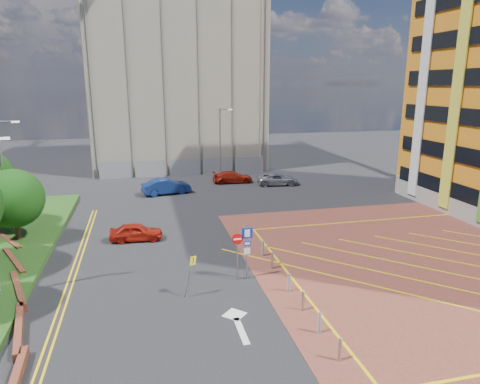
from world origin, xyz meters
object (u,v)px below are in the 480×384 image
object	(u,v)px
car_red_left	(136,232)
car_blue_back	(166,186)
lamp_back	(221,140)
tree_c	(13,199)
sign_cluster	(243,247)
car_red_back	(232,177)
car_silver_back	(278,179)
warning_sign	(191,271)
lamp_left_far	(4,172)

from	to	relation	value
car_red_left	car_blue_back	bearing A→B (deg)	-9.36
car_red_left	lamp_back	bearing A→B (deg)	-23.21
tree_c	sign_cluster	xyz separation A→B (m)	(13.80, -9.02, -1.24)
car_red_back	tree_c	bearing A→B (deg)	132.02
car_red_back	car_silver_back	size ratio (longest dim) A/B	0.98
sign_cluster	car_silver_back	bearing A→B (deg)	67.40
sign_cluster	lamp_back	bearing A→B (deg)	82.03
tree_c	warning_sign	size ratio (longest dim) A/B	2.18
lamp_left_far	car_red_back	distance (m)	23.47
tree_c	sign_cluster	world-z (taller)	tree_c
lamp_left_far	sign_cluster	bearing A→B (deg)	-36.82
car_silver_back	tree_c	bearing A→B (deg)	125.68
car_red_left	car_red_back	size ratio (longest dim) A/B	0.83
lamp_back	car_red_left	xyz separation A→B (m)	(-9.67, -19.28, -3.74)
car_blue_back	car_silver_back	size ratio (longest dim) A/B	1.06
tree_c	lamp_left_far	bearing A→B (deg)	114.71
car_silver_back	sign_cluster	bearing A→B (deg)	163.89
tree_c	lamp_left_far	distance (m)	2.65
tree_c	car_red_back	bearing A→B (deg)	39.21
tree_c	car_blue_back	size ratio (longest dim) A/B	1.03
warning_sign	car_red_back	xyz separation A→B (m)	(7.56, 25.27, -0.79)
sign_cluster	warning_sign	world-z (taller)	sign_cluster
car_red_left	car_silver_back	world-z (taller)	car_silver_back
car_red_left	car_blue_back	size ratio (longest dim) A/B	0.76
tree_c	car_silver_back	xyz separation A→B (m)	(22.86, 12.77, -2.57)
lamp_left_far	sign_cluster	distance (m)	18.58
sign_cluster	car_red_left	size ratio (longest dim) A/B	0.88
lamp_back	sign_cluster	size ratio (longest dim) A/B	2.50
lamp_back	car_blue_back	world-z (taller)	lamp_back
tree_c	sign_cluster	bearing A→B (deg)	-33.16
tree_c	car_silver_back	distance (m)	26.32
car_red_left	sign_cluster	bearing A→B (deg)	-139.28
tree_c	car_red_back	distance (m)	23.71
sign_cluster	car_red_back	size ratio (longest dim) A/B	0.73
sign_cluster	car_red_left	bearing A→B (deg)	127.28
lamp_left_far	warning_sign	distance (m)	17.27
sign_cluster	car_silver_back	xyz separation A→B (m)	(9.07, 21.79, -1.33)
lamp_back	car_red_left	size ratio (longest dim) A/B	2.21
lamp_left_far	car_silver_back	distance (m)	26.42
lamp_back	sign_cluster	world-z (taller)	lamp_back
car_red_back	car_silver_back	bearing A→B (deg)	-112.02
car_blue_back	lamp_left_far	bearing A→B (deg)	117.32
car_red_back	sign_cluster	bearing A→B (deg)	172.23
car_blue_back	car_red_back	xyz separation A→B (m)	(7.47, 3.45, -0.15)
sign_cluster	lamp_left_far	bearing A→B (deg)	143.18
tree_c	lamp_left_far	world-z (taller)	lamp_left_far
car_red_left	car_blue_back	xyz separation A→B (m)	(2.89, 12.73, 0.17)
warning_sign	car_blue_back	distance (m)	21.82
tree_c	car_blue_back	bearing A→B (deg)	46.68
warning_sign	car_red_left	size ratio (longest dim) A/B	0.62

